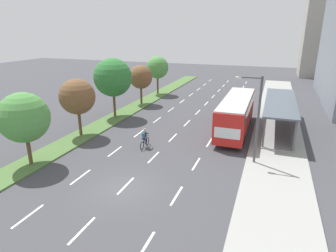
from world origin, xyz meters
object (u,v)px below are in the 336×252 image
median_tree_fourth (141,77)px  median_tree_fifth (157,68)px  bus_shelter (282,112)px  median_tree_nearest (24,118)px  median_tree_second (77,97)px  median_tree_third (113,78)px  streetlight (256,114)px  bus (236,111)px  cyclist (145,139)px

median_tree_fourth → median_tree_fifth: bearing=92.3°
bus_shelter → median_tree_nearest: bearing=-139.6°
median_tree_second → median_tree_fifth: bearing=90.1°
median_tree_second → median_tree_fifth: median_tree_fifth is taller
median_tree_nearest → median_tree_third: median_tree_third is taller
median_tree_second → streetlight: 15.84m
median_tree_second → median_tree_nearest: bearing=-87.0°
median_tree_second → streetlight: (15.83, -0.64, 0.06)m
streetlight → bus_shelter: bearing=76.8°
bus_shelter → median_tree_third: median_tree_third is taller
bus → median_tree_fifth: (-13.70, 13.38, 2.10)m
cyclist → median_tree_fourth: bearing=115.9°
cyclist → median_tree_nearest: median_tree_nearest is taller
bus_shelter → bus: (-4.28, -1.88, 0.20)m
median_tree_fifth → streetlight: bearing=-52.2°
bus_shelter → cyclist: bus_shelter is taller
bus_shelter → streetlight: size_ratio=1.96×
median_tree_fifth → streetlight: (15.87, -20.50, -0.28)m
median_tree_nearest → cyclist: bearing=43.0°
median_tree_nearest → median_tree_second: (-0.35, 6.62, 0.09)m
median_tree_third → median_tree_fourth: (0.30, 6.62, -0.91)m
median_tree_nearest → median_tree_third: (-0.42, 13.24, 0.87)m
bus → streetlight: (2.17, -7.11, 1.82)m
bus_shelter → cyclist: (-11.04, -8.87, -1.08)m
median_tree_third → streetlight: size_ratio=1.02×
bus_shelter → median_tree_second: median_tree_second is taller
cyclist → streetlight: size_ratio=0.28×
bus_shelter → streetlight: streetlight is taller
median_tree_fourth → median_tree_nearest: bearing=-89.6°
bus_shelter → median_tree_third: (-18.02, -1.73, 2.74)m
median_tree_nearest → median_tree_fifth: bearing=90.8°
streetlight → median_tree_nearest: bearing=-158.9°
median_tree_second → cyclist: bearing=-4.3°
median_tree_second → streetlight: size_ratio=0.82×
bus_shelter → bus: 4.68m
bus_shelter → bus: size_ratio=1.13×
bus → median_tree_second: (-13.66, -6.48, 1.76)m
bus_shelter → median_tree_nearest: 23.18m
median_tree_fourth → bus: bearing=-26.7°
bus → median_tree_fourth: (-13.44, 6.76, 1.63)m
median_tree_nearest → bus: bearing=44.5°
bus → median_tree_fifth: 19.27m
median_tree_fourth → median_tree_second: bearing=-91.0°
median_tree_third → median_tree_fourth: median_tree_third is taller
bus → bus_shelter: bearing=23.7°
cyclist → median_tree_second: 7.55m
bus_shelter → median_tree_fifth: bearing=147.4°
cyclist → streetlight: bearing=-0.8°
bus_shelter → streetlight: (-2.11, -8.99, 2.02)m
cyclist → median_tree_nearest: bearing=-137.0°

